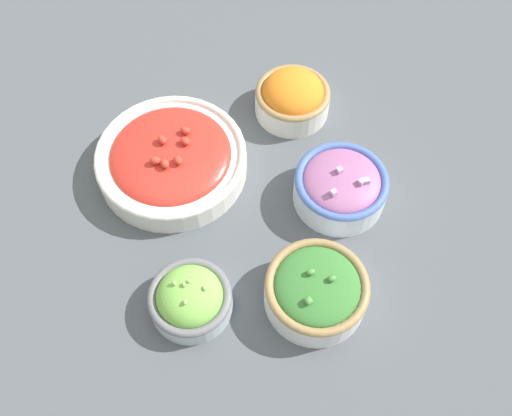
# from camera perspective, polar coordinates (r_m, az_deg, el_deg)

# --- Properties ---
(ground_plane) EXTENTS (3.00, 3.00, 0.00)m
(ground_plane) POSITION_cam_1_polar(r_m,az_deg,el_deg) (0.84, 0.00, -1.03)
(ground_plane) COLOR #4C5156
(bowl_broccoli) EXTENTS (0.14, 0.14, 0.07)m
(bowl_broccoli) POSITION_cam_1_polar(r_m,az_deg,el_deg) (0.76, 6.05, -8.15)
(bowl_broccoli) COLOR white
(bowl_broccoli) RESTS_ON ground_plane
(bowl_carrots) EXTENTS (0.12, 0.12, 0.07)m
(bowl_carrots) POSITION_cam_1_polar(r_m,az_deg,el_deg) (0.94, 3.67, 11.03)
(bowl_carrots) COLOR silver
(bowl_carrots) RESTS_ON ground_plane
(bowl_cherry_tomatoes) EXTENTS (0.23, 0.23, 0.07)m
(bowl_cherry_tomatoes) POSITION_cam_1_polar(r_m,az_deg,el_deg) (0.88, -8.47, 4.92)
(bowl_cherry_tomatoes) COLOR silver
(bowl_cherry_tomatoes) RESTS_ON ground_plane
(bowl_red_onion) EXTENTS (0.14, 0.14, 0.07)m
(bowl_red_onion) POSITION_cam_1_polar(r_m,az_deg,el_deg) (0.84, 8.46, 2.21)
(bowl_red_onion) COLOR silver
(bowl_red_onion) RESTS_ON ground_plane
(bowl_lettuce) EXTENTS (0.11, 0.11, 0.07)m
(bowl_lettuce) POSITION_cam_1_polar(r_m,az_deg,el_deg) (0.77, -6.60, -8.98)
(bowl_lettuce) COLOR #B2C1CC
(bowl_lettuce) RESTS_ON ground_plane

